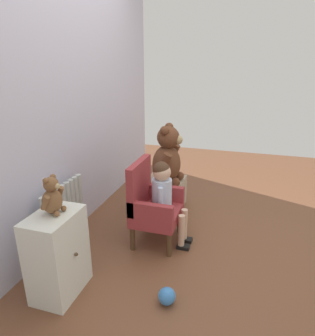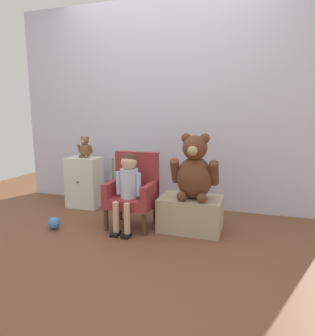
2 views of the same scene
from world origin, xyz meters
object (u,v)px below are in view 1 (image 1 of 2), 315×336
(child_armchair, at_px, (152,204))
(radiator, at_px, (65,217))
(child_figure, at_px, (165,191))
(large_teddy_bear, at_px, (167,157))
(toy_ball, at_px, (167,296))
(small_teddy_bear, at_px, (52,197))
(small_dresser, at_px, (58,254))
(low_bench, at_px, (163,197))

(child_armchair, bearing_deg, radiator, 115.83)
(child_figure, distance_m, large_teddy_bear, 0.63)
(toy_ball, bearing_deg, large_teddy_bear, 15.28)
(child_armchair, relative_size, small_teddy_bear, 2.89)
(child_armchair, bearing_deg, large_teddy_bear, 2.48)
(child_armchair, xyz_separation_m, large_teddy_bear, (0.60, 0.03, 0.23))
(child_figure, xyz_separation_m, large_teddy_bear, (0.60, 0.14, 0.10))
(large_teddy_bear, bearing_deg, small_teddy_bear, 164.46)
(small_dresser, relative_size, child_armchair, 0.82)
(radiator, xyz_separation_m, small_teddy_bear, (-0.45, -0.25, 0.42))
(child_armchair, relative_size, large_teddy_bear, 1.20)
(radiator, xyz_separation_m, child_armchair, (0.32, -0.66, 0.07))
(large_teddy_bear, bearing_deg, radiator, 145.59)
(child_figure, xyz_separation_m, small_teddy_bear, (-0.77, 0.52, 0.22))
(child_figure, height_order, small_teddy_bear, small_teddy_bear)
(radiator, height_order, low_bench, radiator)
(child_armchair, distance_m, toy_ball, 0.83)
(radiator, distance_m, small_teddy_bear, 0.67)
(large_teddy_bear, bearing_deg, child_armchair, -177.52)
(low_bench, height_order, small_teddy_bear, small_teddy_bear)
(child_armchair, relative_size, toy_ball, 6.27)
(small_dresser, distance_m, child_figure, 0.97)
(radiator, height_order, large_teddy_bear, large_teddy_bear)
(child_armchair, height_order, small_teddy_bear, small_teddy_bear)
(small_dresser, relative_size, small_teddy_bear, 2.36)
(small_teddy_bear, distance_m, toy_ball, 0.99)
(large_teddy_bear, bearing_deg, toy_ball, -164.72)
(small_teddy_bear, bearing_deg, large_teddy_bear, -15.54)
(child_figure, bearing_deg, large_teddy_bear, 13.13)
(small_dresser, xyz_separation_m, child_figure, (0.80, -0.52, 0.19))
(small_teddy_bear, height_order, toy_ball, small_teddy_bear)
(child_armchair, relative_size, child_figure, 0.98)
(small_dresser, distance_m, child_armchair, 0.89)
(small_dresser, relative_size, low_bench, 1.02)
(child_figure, bearing_deg, toy_ball, -162.89)
(radiator, xyz_separation_m, large_teddy_bear, (0.92, -0.63, 0.30))
(child_armchair, bearing_deg, child_figure, -90.00)
(radiator, xyz_separation_m, toy_ball, (-0.38, -0.99, -0.23))
(child_armchair, xyz_separation_m, small_teddy_bear, (-0.77, 0.41, 0.35))
(child_figure, distance_m, toy_ball, 0.85)
(small_dresser, distance_m, low_bench, 1.41)
(small_dresser, bearing_deg, toy_ball, -82.26)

